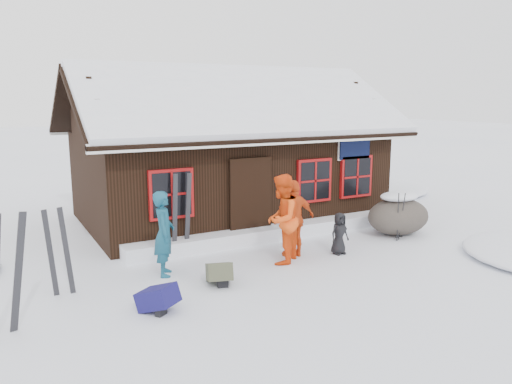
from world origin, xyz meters
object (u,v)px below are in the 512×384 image
Objects in this scene: skier_teal at (164,234)px; backpack_olive at (219,276)px; backpack_blue at (158,302)px; skier_orange_right at (294,219)px; ski_poles at (400,218)px; ski_pair_left at (7,276)px; skier_crouched at (339,233)px; skier_orange_left at (282,219)px; boulder at (398,215)px.

skier_teal is 2.80× the size of backpack_olive.
skier_teal is 2.85× the size of backpack_blue.
ski_poles is at bearing 176.47° from skier_orange_right.
backpack_olive is at bearing -7.62° from ski_pair_left.
ski_pair_left is 2.31m from backpack_blue.
skier_crouched is (1.00, -0.34, -0.38)m from skier_orange_right.
backpack_olive is at bearing -22.61° from skier_orange_left.
boulder is 5.65m from backpack_olive.
skier_orange_right is 2.40m from backpack_olive.
backpack_blue is (-3.10, -1.17, -0.79)m from skier_orange_left.
boulder is 0.58m from ski_poles.
backpack_blue is at bearing 177.27° from skier_teal.
skier_orange_left is (2.43, -0.46, 0.11)m from skier_teal.
skier_crouched is 2.46m from boulder.
backpack_olive is at bearing 19.16° from skier_orange_right.
ski_poles is (5.89, -0.39, -0.28)m from skier_teal.
ski_pair_left is at bearing -173.85° from ski_poles.
skier_orange_left reaches higher than ski_pair_left.
skier_orange_left is at bearing -172.52° from boulder.
skier_teal is 5.91m from ski_poles.
ski_poles is 6.68m from backpack_blue.
boulder is at bearing -175.78° from skier_orange_right.
skier_orange_right reaches higher than skier_teal.
boulder is at bearing -70.05° from skier_teal.
skier_orange_right is at bearing 166.86° from skier_orange_left.
skier_teal is 2.90m from skier_orange_right.
ski_poles is 5.21m from backpack_olive.
skier_orange_right is at bearing 37.01° from backpack_olive.
boulder is 0.90× the size of ski_pair_left.
ski_poles is (2.00, 0.18, 0.10)m from skier_crouched.
skier_orange_left is 3.89m from boulder.
skier_teal reaches higher than backpack_blue.
skier_orange_left is at bearing -81.15° from skier_teal.
skier_orange_left is 1.96m from backpack_olive.
ski_pair_left is at bearing -30.66° from skier_orange_left.
skier_orange_left reaches higher than skier_orange_right.
backpack_blue is at bearing -19.42° from skier_orange_left.
skier_crouched is 1.60× the size of backpack_blue.
ski_poles is (3.45, 0.07, -0.38)m from skier_orange_left.
ski_poles is at bearing -74.27° from skier_teal.
skier_teal is at bearing 32.91° from backpack_blue.
skier_orange_left is 3.14× the size of backpack_olive.
skier_crouched is 6.77m from ski_pair_left.
skier_crouched is (1.45, -0.11, -0.48)m from skier_orange_left.
ski_pair_left reaches higher than backpack_olive.
ski_pair_left is (-2.83, -1.33, 0.05)m from skier_teal.
backpack_blue is at bearing -138.16° from backpack_olive.
skier_teal is at bearing 167.79° from skier_crouched.
skier_orange_right is at bearing -2.08° from ski_pair_left.
ski_pair_left is at bearing -171.40° from boulder.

